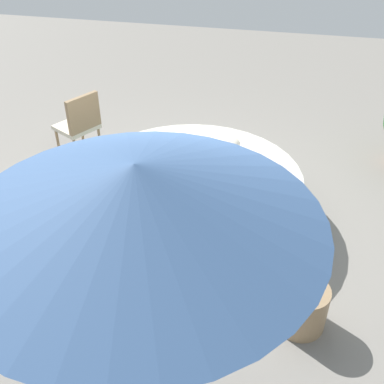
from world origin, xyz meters
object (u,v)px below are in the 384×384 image
(round_bed, at_px, (192,196))
(throw_pillow_1, at_px, (145,154))
(throw_pillow_0, at_px, (224,144))
(patio_chair, at_px, (80,122))
(patio_umbrella, at_px, (137,196))
(side_table, at_px, (301,306))

(round_bed, height_order, throw_pillow_1, throw_pillow_1)
(throw_pillow_0, xyz_separation_m, throw_pillow_1, (-0.90, -0.43, -0.02))
(round_bed, xyz_separation_m, throw_pillow_1, (-0.63, 0.20, 0.37))
(throw_pillow_1, xyz_separation_m, patio_chair, (-1.24, 0.88, -0.13))
(throw_pillow_1, bearing_deg, patio_chair, 144.80)
(round_bed, bearing_deg, patio_umbrella, -84.95)
(throw_pillow_1, height_order, side_table, throw_pillow_1)
(patio_umbrella, bearing_deg, throw_pillow_0, 88.94)
(throw_pillow_0, xyz_separation_m, patio_umbrella, (-0.06, -3.01, 1.30))
(patio_umbrella, bearing_deg, throw_pillow_1, 108.07)
(throw_pillow_0, relative_size, side_table, 0.85)
(round_bed, relative_size, patio_chair, 2.63)
(throw_pillow_0, bearing_deg, patio_chair, 168.21)
(round_bed, xyz_separation_m, patio_umbrella, (0.21, -2.38, 1.70))
(throw_pillow_0, relative_size, patio_chair, 0.41)
(patio_umbrella, bearing_deg, round_bed, 95.05)
(round_bed, xyz_separation_m, patio_chair, (-1.87, 1.07, 0.25))
(throw_pillow_0, bearing_deg, patio_umbrella, -91.06)
(round_bed, relative_size, side_table, 5.43)
(patio_chair, bearing_deg, round_bed, -91.22)
(throw_pillow_0, xyz_separation_m, side_table, (1.07, -2.00, -0.48))
(throw_pillow_1, distance_m, patio_chair, 1.52)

